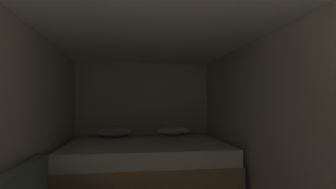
# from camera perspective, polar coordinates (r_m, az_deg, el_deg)

# --- Properties ---
(wall_back) EXTENTS (2.46, 0.05, 1.96)m
(wall_back) POSITION_cam_1_polar(r_m,az_deg,el_deg) (4.74, -5.43, -4.98)
(wall_back) COLOR beige
(wall_back) RESTS_ON ground
(wall_left) EXTENTS (0.05, 5.04, 1.96)m
(wall_left) POSITION_cam_1_polar(r_m,az_deg,el_deg) (2.40, -32.22, -7.68)
(wall_left) COLOR beige
(wall_left) RESTS_ON ground
(wall_right) EXTENTS (0.05, 5.04, 1.96)m
(wall_right) POSITION_cam_1_polar(r_m,az_deg,el_deg) (2.63, 25.30, -7.25)
(wall_right) COLOR beige
(wall_right) RESTS_ON ground
(ceiling_slab) EXTENTS (2.46, 5.04, 0.05)m
(ceiling_slab) POSITION_cam_1_polar(r_m,az_deg,el_deg) (2.32, -1.93, 17.02)
(ceiling_slab) COLOR white
(ceiling_slab) RESTS_ON wall_left
(bed) EXTENTS (2.24, 1.70, 0.84)m
(bed) POSITION_cam_1_polar(r_m,az_deg,el_deg) (3.93, -4.75, -15.04)
(bed) COLOR tan
(bed) RESTS_ON ground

